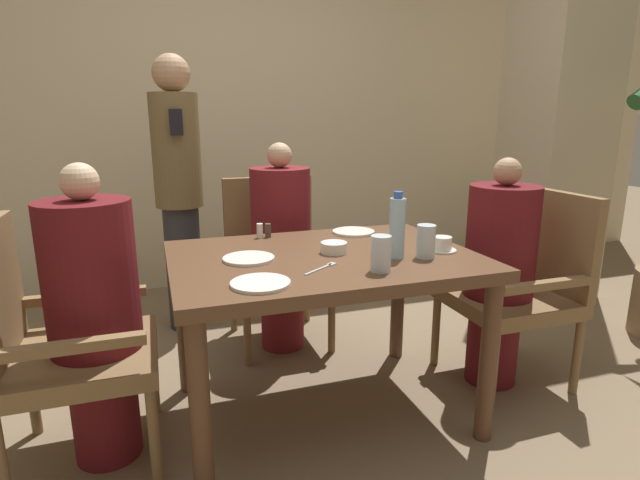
% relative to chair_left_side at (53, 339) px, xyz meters
% --- Properties ---
extents(ground_plane, '(16.00, 16.00, 0.00)m').
position_rel_chair_left_side_xyz_m(ground_plane, '(1.02, 0.00, -0.50)').
color(ground_plane, '#7A664C').
extents(wall_back, '(8.00, 0.06, 2.80)m').
position_rel_chair_left_side_xyz_m(wall_back, '(1.02, 1.99, 0.90)').
color(wall_back, beige).
rests_on(wall_back, ground_plane).
extents(pillar_stone, '(0.56, 0.56, 2.70)m').
position_rel_chair_left_side_xyz_m(pillar_stone, '(3.10, 1.01, 0.85)').
color(pillar_stone, '#BCAD8E').
rests_on(pillar_stone, ground_plane).
extents(dining_table, '(1.22, 0.88, 0.72)m').
position_rel_chair_left_side_xyz_m(dining_table, '(1.02, 0.00, 0.13)').
color(dining_table, brown).
rests_on(dining_table, ground_plane).
extents(chair_left_side, '(0.53, 0.53, 0.93)m').
position_rel_chair_left_side_xyz_m(chair_left_side, '(0.00, 0.00, 0.00)').
color(chair_left_side, brown).
rests_on(chair_left_side, ground_plane).
extents(diner_in_left_chair, '(0.32, 0.32, 1.12)m').
position_rel_chair_left_side_xyz_m(diner_in_left_chair, '(0.15, 0.00, 0.07)').
color(diner_in_left_chair, '#5B1419').
rests_on(diner_in_left_chair, ground_plane).
extents(chair_far_side, '(0.53, 0.53, 0.93)m').
position_rel_chair_left_side_xyz_m(chair_far_side, '(1.02, 0.85, 0.00)').
color(chair_far_side, brown).
rests_on(chair_far_side, ground_plane).
extents(diner_in_far_chair, '(0.32, 0.32, 1.14)m').
position_rel_chair_left_side_xyz_m(diner_in_far_chair, '(1.02, 0.70, 0.09)').
color(diner_in_far_chair, maroon).
rests_on(diner_in_far_chair, ground_plane).
extents(chair_right_side, '(0.53, 0.53, 0.93)m').
position_rel_chair_left_side_xyz_m(chair_right_side, '(2.04, 0.00, 0.00)').
color(chair_right_side, brown).
rests_on(chair_right_side, ground_plane).
extents(diner_in_right_chair, '(0.32, 0.32, 1.09)m').
position_rel_chair_left_side_xyz_m(diner_in_right_chair, '(1.90, 0.00, 0.06)').
color(diner_in_right_chair, '#5B1419').
rests_on(diner_in_right_chair, ground_plane).
extents(standing_host, '(0.27, 0.31, 1.61)m').
position_rel_chair_left_side_xyz_m(standing_host, '(0.53, 1.16, 0.37)').
color(standing_host, '#2D2D33').
rests_on(standing_host, ground_plane).
extents(plate_main_left, '(0.20, 0.20, 0.01)m').
position_rel_chair_left_side_xyz_m(plate_main_left, '(0.71, 0.02, 0.23)').
color(plate_main_left, white).
rests_on(plate_main_left, dining_table).
extents(plate_main_right, '(0.20, 0.20, 0.01)m').
position_rel_chair_left_side_xyz_m(plate_main_right, '(1.28, 0.32, 0.23)').
color(plate_main_right, white).
rests_on(plate_main_right, dining_table).
extents(plate_dessert_center, '(0.20, 0.20, 0.01)m').
position_rel_chair_left_side_xyz_m(plate_dessert_center, '(0.70, -0.30, 0.23)').
color(plate_dessert_center, white).
rests_on(plate_dessert_center, dining_table).
extents(teacup_with_saucer, '(0.12, 0.12, 0.06)m').
position_rel_chair_left_side_xyz_m(teacup_with_saucer, '(1.51, -0.11, 0.25)').
color(teacup_with_saucer, white).
rests_on(teacup_with_saucer, dining_table).
extents(bowl_small, '(0.11, 0.11, 0.05)m').
position_rel_chair_left_side_xyz_m(bowl_small, '(1.07, 0.01, 0.25)').
color(bowl_small, white).
rests_on(bowl_small, dining_table).
extents(water_bottle, '(0.06, 0.06, 0.27)m').
position_rel_chair_left_side_xyz_m(water_bottle, '(1.28, -0.14, 0.35)').
color(water_bottle, '#A3C6DB').
rests_on(water_bottle, dining_table).
extents(glass_tall_near, '(0.07, 0.07, 0.13)m').
position_rel_chair_left_side_xyz_m(glass_tall_near, '(1.14, -0.28, 0.29)').
color(glass_tall_near, silver).
rests_on(glass_tall_near, dining_table).
extents(glass_tall_mid, '(0.07, 0.07, 0.13)m').
position_rel_chair_left_side_xyz_m(glass_tall_mid, '(1.39, -0.18, 0.29)').
color(glass_tall_mid, silver).
rests_on(glass_tall_mid, dining_table).
extents(salt_shaker, '(0.03, 0.03, 0.07)m').
position_rel_chair_left_side_xyz_m(salt_shaker, '(0.83, 0.37, 0.26)').
color(salt_shaker, white).
rests_on(salt_shaker, dining_table).
extents(pepper_shaker, '(0.03, 0.03, 0.06)m').
position_rel_chair_left_side_xyz_m(pepper_shaker, '(0.87, 0.37, 0.25)').
color(pepper_shaker, '#4C3D2D').
rests_on(pepper_shaker, dining_table).
extents(fork_beside_plate, '(0.16, 0.12, 0.00)m').
position_rel_chair_left_side_xyz_m(fork_beside_plate, '(0.96, -0.18, 0.22)').
color(fork_beside_plate, silver).
rests_on(fork_beside_plate, dining_table).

